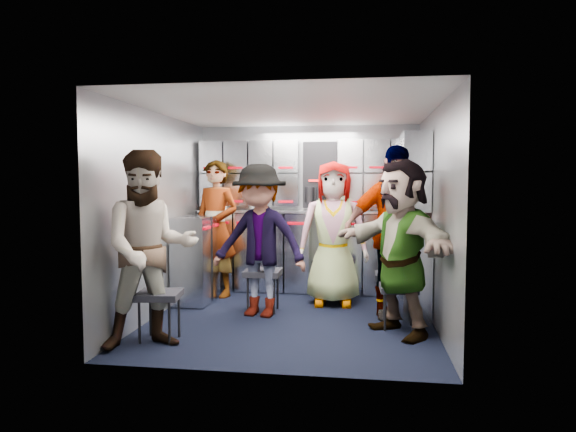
# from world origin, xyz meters

# --- Properties ---
(floor) EXTENTS (3.00, 3.00, 0.00)m
(floor) POSITION_xyz_m (0.00, 0.00, 0.00)
(floor) COLOR black
(floor) RESTS_ON ground
(wall_back) EXTENTS (2.80, 0.04, 2.10)m
(wall_back) POSITION_xyz_m (0.00, 1.50, 1.05)
(wall_back) COLOR gray
(wall_back) RESTS_ON ground
(wall_left) EXTENTS (0.04, 3.00, 2.10)m
(wall_left) POSITION_xyz_m (-1.40, 0.00, 1.05)
(wall_left) COLOR gray
(wall_left) RESTS_ON ground
(wall_right) EXTENTS (0.04, 3.00, 2.10)m
(wall_right) POSITION_xyz_m (1.40, 0.00, 1.05)
(wall_right) COLOR gray
(wall_right) RESTS_ON ground
(ceiling) EXTENTS (2.80, 3.00, 0.02)m
(ceiling) POSITION_xyz_m (0.00, 0.00, 2.10)
(ceiling) COLOR silver
(ceiling) RESTS_ON wall_back
(cart_bank_back) EXTENTS (2.68, 0.38, 0.99)m
(cart_bank_back) POSITION_xyz_m (0.00, 1.29, 0.49)
(cart_bank_back) COLOR #A6ACB7
(cart_bank_back) RESTS_ON ground
(cart_bank_left) EXTENTS (0.38, 0.76, 0.99)m
(cart_bank_left) POSITION_xyz_m (-1.19, 0.56, 0.49)
(cart_bank_left) COLOR #A6ACB7
(cart_bank_left) RESTS_ON ground
(counter) EXTENTS (2.68, 0.42, 0.03)m
(counter) POSITION_xyz_m (0.00, 1.29, 1.01)
(counter) COLOR silver
(counter) RESTS_ON cart_bank_back
(locker_bank_back) EXTENTS (2.68, 0.28, 0.82)m
(locker_bank_back) POSITION_xyz_m (0.00, 1.35, 1.49)
(locker_bank_back) COLOR #A6ACB7
(locker_bank_back) RESTS_ON wall_back
(locker_bank_right) EXTENTS (0.28, 1.00, 0.82)m
(locker_bank_right) POSITION_xyz_m (1.25, 0.70, 1.49)
(locker_bank_right) COLOR #A6ACB7
(locker_bank_right) RESTS_ON wall_right
(right_cabinet) EXTENTS (0.28, 1.20, 1.00)m
(right_cabinet) POSITION_xyz_m (1.25, 0.60, 0.50)
(right_cabinet) COLOR #A6ACB7
(right_cabinet) RESTS_ON ground
(coffee_niche) EXTENTS (0.46, 0.16, 0.84)m
(coffee_niche) POSITION_xyz_m (0.18, 1.41, 1.47)
(coffee_niche) COLOR black
(coffee_niche) RESTS_ON wall_back
(red_latch_strip) EXTENTS (2.60, 0.02, 0.03)m
(red_latch_strip) POSITION_xyz_m (0.00, 1.09, 0.88)
(red_latch_strip) COLOR #AC000E
(red_latch_strip) RESTS_ON cart_bank_back
(jump_seat_near_left) EXTENTS (0.41, 0.39, 0.43)m
(jump_seat_near_left) POSITION_xyz_m (-1.05, -0.86, 0.38)
(jump_seat_near_left) COLOR black
(jump_seat_near_left) RESTS_ON ground
(jump_seat_mid_left) EXTENTS (0.38, 0.36, 0.45)m
(jump_seat_mid_left) POSITION_xyz_m (-0.35, 0.26, 0.40)
(jump_seat_mid_left) COLOR black
(jump_seat_mid_left) RESTS_ON ground
(jump_seat_center) EXTENTS (0.49, 0.48, 0.49)m
(jump_seat_center) POSITION_xyz_m (0.38, 0.86, 0.43)
(jump_seat_center) COLOR black
(jump_seat_center) RESTS_ON ground
(jump_seat_mid_right) EXTENTS (0.36, 0.34, 0.42)m
(jump_seat_mid_right) POSITION_xyz_m (1.02, 0.41, 0.37)
(jump_seat_mid_right) COLOR black
(jump_seat_mid_right) RESTS_ON ground
(jump_seat_near_right) EXTENTS (0.36, 0.34, 0.41)m
(jump_seat_near_right) POSITION_xyz_m (1.05, -0.19, 0.36)
(jump_seat_near_right) COLOR black
(jump_seat_near_right) RESTS_ON ground
(attendant_standing) EXTENTS (0.70, 0.57, 1.65)m
(attendant_standing) POSITION_xyz_m (-1.05, 0.91, 0.82)
(attendant_standing) COLOR black
(attendant_standing) RESTS_ON ground
(attendant_arc_a) EXTENTS (1.01, 0.94, 1.66)m
(attendant_arc_a) POSITION_xyz_m (-1.05, -1.04, 0.83)
(attendant_arc_a) COLOR black
(attendant_arc_a) RESTS_ON ground
(attendant_arc_b) EXTENTS (1.11, 0.77, 1.57)m
(attendant_arc_b) POSITION_xyz_m (-0.35, 0.08, 0.79)
(attendant_arc_b) COLOR black
(attendant_arc_b) RESTS_ON ground
(attendant_arc_c) EXTENTS (0.81, 0.55, 1.62)m
(attendant_arc_c) POSITION_xyz_m (0.38, 0.68, 0.81)
(attendant_arc_c) COLOR black
(attendant_arc_c) RESTS_ON ground
(attendant_arc_d) EXTENTS (1.09, 0.61, 1.76)m
(attendant_arc_d) POSITION_xyz_m (1.02, 0.23, 0.88)
(attendant_arc_d) COLOR black
(attendant_arc_d) RESTS_ON ground
(attendant_arc_e) EXTENTS (1.25, 1.48, 1.60)m
(attendant_arc_e) POSITION_xyz_m (1.05, -0.37, 0.80)
(attendant_arc_e) COLOR black
(attendant_arc_e) RESTS_ON ground
(bottle_left) EXTENTS (0.07, 0.07, 0.22)m
(bottle_left) POSITION_xyz_m (-0.59, 1.24, 1.14)
(bottle_left) COLOR white
(bottle_left) RESTS_ON counter
(bottle_mid) EXTENTS (0.07, 0.07, 0.24)m
(bottle_mid) POSITION_xyz_m (-0.66, 1.24, 1.15)
(bottle_mid) COLOR white
(bottle_mid) RESTS_ON counter
(bottle_right) EXTENTS (0.06, 0.06, 0.22)m
(bottle_right) POSITION_xyz_m (1.05, 1.24, 1.14)
(bottle_right) COLOR white
(bottle_right) RESTS_ON counter
(cup_left) EXTENTS (0.08, 0.08, 0.11)m
(cup_left) POSITION_xyz_m (-1.04, 1.23, 1.09)
(cup_left) COLOR tan
(cup_left) RESTS_ON counter
(cup_right) EXTENTS (0.09, 0.09, 0.10)m
(cup_right) POSITION_xyz_m (1.06, 1.23, 1.08)
(cup_right) COLOR tan
(cup_right) RESTS_ON counter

